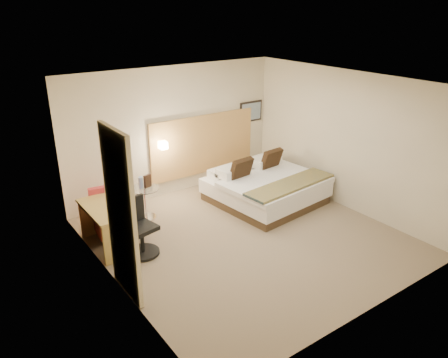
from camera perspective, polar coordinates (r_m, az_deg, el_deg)
floor at (r=7.79m, az=3.04°, el=-7.64°), size 4.80×5.00×0.02m
ceiling at (r=6.86m, az=3.51°, el=12.49°), size 4.80×5.00×0.02m
wall_back at (r=9.21m, az=-6.54°, el=6.21°), size 4.80×0.02×2.70m
wall_front at (r=5.65m, az=19.35°, el=-5.57°), size 4.80×0.02×2.70m
wall_left at (r=6.12m, az=-14.75°, el=-2.83°), size 0.02×5.00×2.70m
wall_right at (r=8.85m, az=15.63°, el=4.86°), size 0.02×5.00×2.70m
headboard_panel at (r=9.63m, az=-2.68°, el=4.56°), size 2.60×0.04×1.30m
art_frame at (r=10.24m, az=3.52°, el=8.80°), size 0.62×0.03×0.47m
art_canvas at (r=10.22m, az=3.59°, el=8.78°), size 0.54×0.01×0.39m
lamp_arm at (r=9.03m, az=-8.15°, el=4.49°), size 0.02×0.12×0.02m
lamp_shade at (r=8.98m, az=-7.97°, el=4.40°), size 0.15×0.15×0.15m
curtain at (r=5.97m, az=-13.30°, el=-4.69°), size 0.06×0.90×2.42m
bottle_a at (r=8.26m, az=-10.87°, el=-0.52°), size 0.08×0.08×0.22m
bottle_b at (r=8.30m, az=-10.75°, el=-0.38°), size 0.08×0.08×0.22m
menu_folder at (r=8.29m, az=-9.97°, el=-0.26°), size 0.15×0.10×0.24m
bed at (r=9.01m, az=5.39°, el=-1.06°), size 2.18×2.13×0.98m
lounge_chair at (r=8.03m, az=-13.87°, el=-4.61°), size 0.86×0.78×0.83m
side_table at (r=8.41m, az=-10.23°, el=-2.90°), size 0.70×0.70×0.62m
desk at (r=7.49m, az=-15.23°, el=-4.67°), size 0.54×1.17×0.73m
desk_chair at (r=7.26m, az=-10.94°, el=-6.80°), size 0.63×0.63×0.95m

